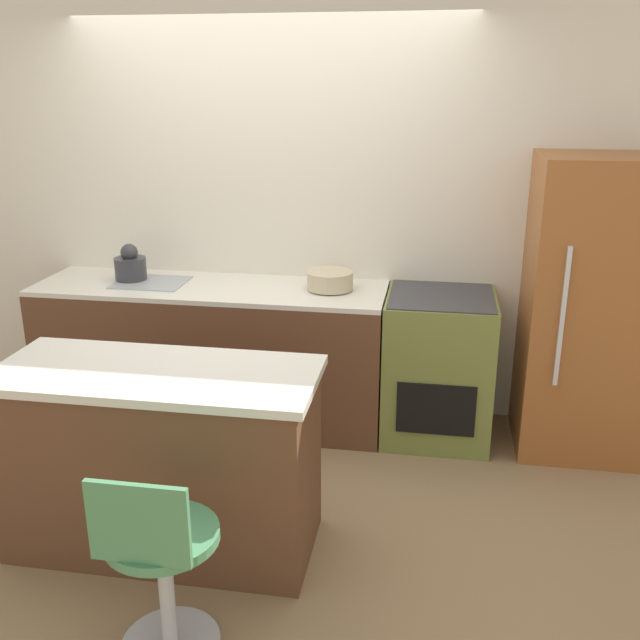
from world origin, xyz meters
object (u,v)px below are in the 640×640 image
refrigerator (587,308)px  kettle (130,266)px  mixing_bowl (330,280)px  stool_chair (161,567)px  oven_range (438,366)px

refrigerator → kettle: bearing=179.3°
mixing_bowl → refrigerator: bearing=-1.4°
stool_chair → mixing_bowl: (0.32, 2.06, 0.56)m
mixing_bowl → kettle: bearing=180.0°
oven_range → kettle: bearing=178.9°
refrigerator → kettle: refrigerator is taller
refrigerator → kettle: size_ratio=7.50×
mixing_bowl → oven_range: bearing=-3.2°
stool_chair → mixing_bowl: 2.16m
stool_chair → mixing_bowl: bearing=81.3°
stool_chair → kettle: (-0.98, 2.06, 0.60)m
oven_range → refrigerator: (0.83, 0.00, 0.42)m
kettle → mixing_bowl: (1.29, 0.00, -0.04)m
mixing_bowl → stool_chair: bearing=-98.7°
oven_range → stool_chair: 2.26m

